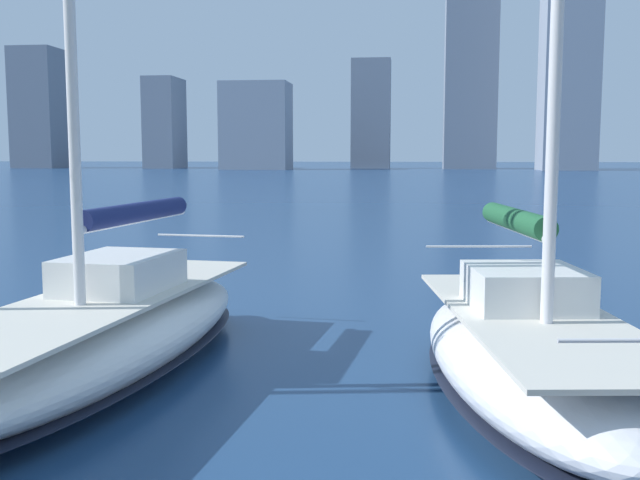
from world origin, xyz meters
TOP-DOWN VIEW (x-y plane):
  - city_skyline at (-3.97, -160.01)m, footprint 170.50×24.53m
  - sailboat_forest at (-3.02, -6.74)m, footprint 3.46×7.64m
  - sailboat_navy at (3.19, -7.26)m, footprint 3.30×8.97m

SIDE VIEW (x-z plane):
  - sailboat_navy at x=3.19m, z-range -4.83..6.25m
  - sailboat_forest at x=-3.02m, z-range -5.37..6.84m
  - city_skyline at x=-3.97m, z-range -9.59..45.32m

